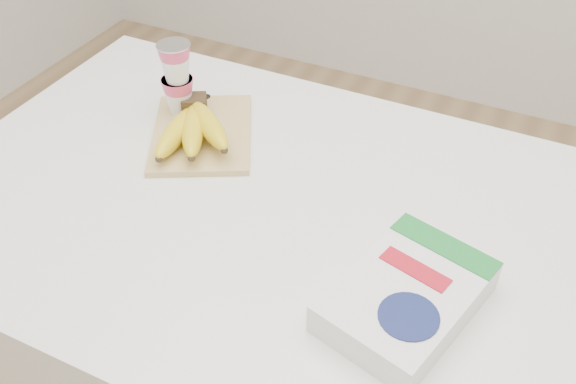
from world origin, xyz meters
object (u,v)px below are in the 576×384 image
(cutting_board, at_px, (202,133))
(cereal_box, at_px, (407,297))
(table, at_px, (272,359))
(yogurt_stack, at_px, (177,77))
(bananas, at_px, (193,127))

(cutting_board, distance_m, cereal_box, 0.56)
(table, height_order, yogurt_stack, yogurt_stack)
(bananas, height_order, cereal_box, bananas)
(table, distance_m, cereal_box, 0.58)
(yogurt_stack, xyz_separation_m, cereal_box, (0.57, -0.28, -0.07))
(yogurt_stack, distance_m, cereal_box, 0.64)
(table, bearing_deg, bananas, 155.32)
(yogurt_stack, height_order, cereal_box, yogurt_stack)
(table, bearing_deg, cereal_box, -22.45)
(cutting_board, xyz_separation_m, bananas, (0.00, -0.03, 0.03))
(table, relative_size, cutting_board, 4.73)
(table, height_order, bananas, bananas)
(cutting_board, relative_size, yogurt_stack, 1.69)
(cutting_board, distance_m, bananas, 0.04)
(cutting_board, height_order, bananas, bananas)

